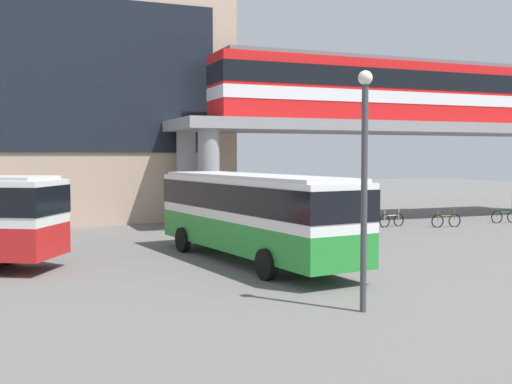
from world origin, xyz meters
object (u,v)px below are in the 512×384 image
object	(u,v)px
bicycle_brown	(446,221)
bicycle_silver	(392,220)
train	(373,90)
bus_main	(252,208)
pedestrian_by_bike_rack	(353,216)
bicycle_black	(298,227)
bicycle_green	(505,217)

from	to	relation	value
bicycle_brown	bicycle_silver	xyz separation A→B (m)	(-2.65, 1.26, 0.00)
train	bicycle_brown	xyz separation A→B (m)	(1.69, -4.80, -7.47)
bus_main	bicycle_silver	distance (m)	13.75
train	bicycle_silver	bearing A→B (deg)	-105.24
bicycle_silver	pedestrian_by_bike_rack	world-z (taller)	pedestrian_by_bike_rack
bicycle_brown	bicycle_silver	bearing A→B (deg)	154.54
pedestrian_by_bike_rack	bicycle_black	bearing A→B (deg)	169.35
train	bicycle_brown	world-z (taller)	train
bus_main	bicycle_brown	xyz separation A→B (m)	(13.89, 6.49, -1.63)
bicycle_green	pedestrian_by_bike_rack	bearing A→B (deg)	-176.61
bus_main	bicycle_black	xyz separation A→B (m)	(5.16, 6.91, -1.63)
bicycle_green	bicycle_black	distance (m)	13.30
bicycle_green	bicycle_silver	world-z (taller)	same
train	bicycle_green	distance (m)	10.65
bus_main	bicycle_silver	world-z (taller)	bus_main
train	bicycle_brown	distance (m)	9.04
train	bicycle_green	world-z (taller)	train
bicycle_brown	pedestrian_by_bike_rack	xyz separation A→B (m)	(-5.90, -0.11, 0.46)
bicycle_brown	bicycle_silver	distance (m)	2.93
bicycle_silver	pedestrian_by_bike_rack	size ratio (longest dim) A/B	1.02
bus_main	bicycle_black	distance (m)	8.78
bicycle_green	bus_main	bearing A→B (deg)	-159.24
bus_main	pedestrian_by_bike_rack	size ratio (longest dim) A/B	6.47
bicycle_silver	pedestrian_by_bike_rack	xyz separation A→B (m)	(-3.25, -1.38, 0.46)
bus_main	bicycle_brown	world-z (taller)	bus_main
train	bicycle_black	size ratio (longest dim) A/B	11.86
bicycle_green	pedestrian_by_bike_rack	world-z (taller)	pedestrian_by_bike_rack
bus_main	bicycle_green	bearing A→B (deg)	20.76
pedestrian_by_bike_rack	bus_main	bearing A→B (deg)	-141.41
bicycle_brown	bicycle_green	distance (m)	4.60
bicycle_black	pedestrian_by_bike_rack	world-z (taller)	pedestrian_by_bike_rack
train	bicycle_black	distance (m)	11.16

